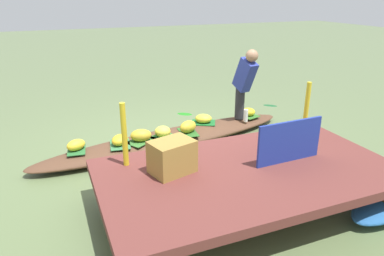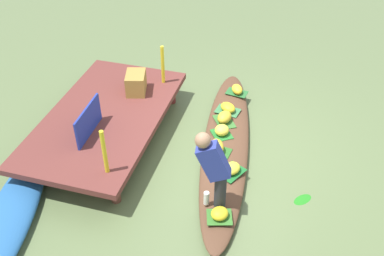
# 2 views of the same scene
# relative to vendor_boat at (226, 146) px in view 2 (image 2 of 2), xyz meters

# --- Properties ---
(canal_water) EXTENTS (40.00, 40.00, 0.00)m
(canal_water) POSITION_rel_vendor_boat_xyz_m (0.00, 0.00, -0.09)
(canal_water) COLOR #596B42
(canal_water) RESTS_ON ground
(dock_platform) EXTENTS (3.20, 1.80, 0.47)m
(dock_platform) POSITION_rel_vendor_boat_xyz_m (-0.22, 1.98, 0.31)
(dock_platform) COLOR brown
(dock_platform) RESTS_ON ground
(vendor_boat) EXTENTS (4.35, 1.38, 0.19)m
(vendor_boat) POSITION_rel_vendor_boat_xyz_m (0.00, 0.00, 0.00)
(vendor_boat) COLOR brown
(vendor_boat) RESTS_ON ground
(moored_boat) EXTENTS (2.79, 1.30, 0.22)m
(moored_boat) POSITION_rel_vendor_boat_xyz_m (-2.30, 2.46, 0.01)
(moored_boat) COLOR #235896
(moored_boat) RESTS_ON ground
(leaf_mat_0) EXTENTS (0.44, 0.43, 0.01)m
(leaf_mat_0) POSITION_rel_vendor_boat_xyz_m (0.16, 0.11, 0.10)
(leaf_mat_0) COLOR #236F29
(leaf_mat_0) RESTS_ON vendor_boat
(banana_bunch_0) EXTENTS (0.32, 0.31, 0.17)m
(banana_bunch_0) POSITION_rel_vendor_boat_xyz_m (0.16, 0.11, 0.18)
(banana_bunch_0) COLOR yellow
(banana_bunch_0) RESTS_ON vendor_boat
(leaf_mat_1) EXTENTS (0.37, 0.40, 0.01)m
(leaf_mat_1) POSITION_rel_vendor_boat_xyz_m (-1.56, -0.26, 0.10)
(leaf_mat_1) COLOR #346E28
(leaf_mat_1) RESTS_ON vendor_boat
(banana_bunch_1) EXTENTS (0.32, 0.32, 0.14)m
(banana_bunch_1) POSITION_rel_vendor_boat_xyz_m (-1.56, -0.26, 0.17)
(banana_bunch_1) COLOR gold
(banana_bunch_1) RESTS_ON vendor_boat
(leaf_mat_2) EXTENTS (0.51, 0.47, 0.01)m
(leaf_mat_2) POSITION_rel_vendor_boat_xyz_m (0.50, 0.14, 0.10)
(leaf_mat_2) COLOR #346B2C
(leaf_mat_2) RESTS_ON vendor_boat
(banana_bunch_2) EXTENTS (0.34, 0.27, 0.18)m
(banana_bunch_2) POSITION_rel_vendor_boat_xyz_m (0.50, 0.14, 0.19)
(banana_bunch_2) COLOR gold
(banana_bunch_2) RESTS_ON vendor_boat
(leaf_mat_3) EXTENTS (0.48, 0.44, 0.01)m
(leaf_mat_3) POSITION_rel_vendor_boat_xyz_m (-0.67, -0.23, 0.10)
(leaf_mat_3) COLOR #196027
(leaf_mat_3) RESTS_ON vendor_boat
(banana_bunch_3) EXTENTS (0.35, 0.33, 0.15)m
(banana_bunch_3) POSITION_rel_vendor_boat_xyz_m (-0.67, -0.23, 0.17)
(banana_bunch_3) COLOR yellow
(banana_bunch_3) RESTS_ON vendor_boat
(leaf_mat_4) EXTENTS (0.34, 0.45, 0.01)m
(leaf_mat_4) POSITION_rel_vendor_boat_xyz_m (0.82, 0.16, 0.10)
(leaf_mat_4) COLOR #367343
(leaf_mat_4) RESTS_ON vendor_boat
(banana_bunch_4) EXTENTS (0.35, 0.36, 0.15)m
(banana_bunch_4) POSITION_rel_vendor_boat_xyz_m (0.82, 0.16, 0.17)
(banana_bunch_4) COLOR gold
(banana_bunch_4) RESTS_ON vendor_boat
(leaf_mat_5) EXTENTS (0.30, 0.45, 0.01)m
(leaf_mat_5) POSITION_rel_vendor_boat_xyz_m (-0.27, 0.08, 0.10)
(leaf_mat_5) COLOR #285E22
(leaf_mat_5) RESTS_ON vendor_boat
(banana_bunch_5) EXTENTS (0.36, 0.31, 0.19)m
(banana_bunch_5) POSITION_rel_vendor_boat_xyz_m (-0.27, 0.08, 0.19)
(banana_bunch_5) COLOR gold
(banana_bunch_5) RESTS_ON vendor_boat
(leaf_mat_6) EXTENTS (0.29, 0.41, 0.01)m
(leaf_mat_6) POSITION_rel_vendor_boat_xyz_m (1.42, 0.12, 0.10)
(leaf_mat_6) COLOR #26632F
(leaf_mat_6) RESTS_ON vendor_boat
(banana_bunch_6) EXTENTS (0.33, 0.29, 0.15)m
(banana_bunch_6) POSITION_rel_vendor_boat_xyz_m (1.42, 0.12, 0.17)
(banana_bunch_6) COLOR yellow
(banana_bunch_6) RESTS_ON vendor_boat
(vendor_person) EXTENTS (0.25, 0.49, 1.22)m
(vendor_person) POSITION_rel_vendor_boat_xyz_m (-1.36, -0.12, 0.79)
(vendor_person) COLOR #28282D
(vendor_person) RESTS_ON vendor_boat
(water_bottle) EXTENTS (0.08, 0.08, 0.21)m
(water_bottle) POSITION_rel_vendor_boat_xyz_m (-1.37, -0.03, 0.20)
(water_bottle) COLOR silver
(water_bottle) RESTS_ON vendor_boat
(market_banner) EXTENTS (0.82, 0.06, 0.48)m
(market_banner) POSITION_rel_vendor_boat_xyz_m (-0.72, 1.98, 0.61)
(market_banner) COLOR navy
(market_banner) RESTS_ON dock_platform
(railing_post_west) EXTENTS (0.06, 0.06, 0.71)m
(railing_post_west) POSITION_rel_vendor_boat_xyz_m (-1.42, 1.38, 0.73)
(railing_post_west) COLOR gold
(railing_post_west) RESTS_ON dock_platform
(railing_post_east) EXTENTS (0.06, 0.06, 0.71)m
(railing_post_east) POSITION_rel_vendor_boat_xyz_m (0.98, 1.38, 0.73)
(railing_post_east) COLOR gold
(railing_post_east) RESTS_ON dock_platform
(produce_crate) EXTENTS (0.51, 0.43, 0.35)m
(produce_crate) POSITION_rel_vendor_boat_xyz_m (0.56, 1.73, 0.55)
(produce_crate) COLOR olive
(produce_crate) RESTS_ON dock_platform
(drifting_plant_0) EXTENTS (0.34, 0.32, 0.01)m
(drifting_plant_0) POSITION_rel_vendor_boat_xyz_m (-0.75, -1.30, -0.09)
(drifting_plant_0) COLOR #207C1C
(drifting_plant_0) RESTS_ON ground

